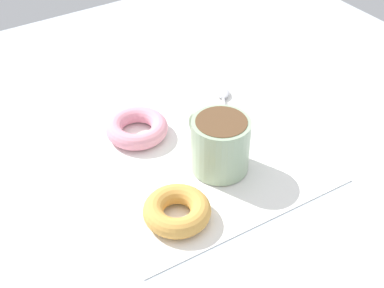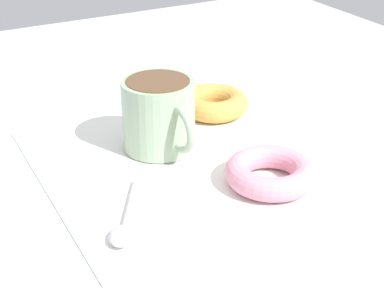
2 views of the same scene
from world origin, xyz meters
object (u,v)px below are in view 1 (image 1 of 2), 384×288
donut_near_cup (137,128)px  spoon (223,98)px  coffee_cup (220,143)px  donut_far (177,211)px

donut_near_cup → spoon: (0.56, -17.57, -0.94)cm
coffee_cup → donut_far: coffee_cup is taller
donut_near_cup → donut_far: bearing=167.9°
donut_near_cup → donut_far: (-19.25, 4.12, 0.08)cm
spoon → coffee_cup: bearing=142.5°
coffee_cup → donut_far: 12.69cm
coffee_cup → donut_near_cup: coffee_cup is taller
donut_near_cup → spoon: 17.60cm
donut_far → spoon: (19.81, -21.69, -1.02)cm
coffee_cup → donut_near_cup: 15.43cm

